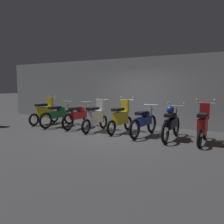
{
  "coord_description": "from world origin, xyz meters",
  "views": [
    {
      "loc": [
        4.04,
        -7.04,
        1.71
      ],
      "look_at": [
        -0.26,
        0.25,
        0.75
      ],
      "focal_mm": 38.05,
      "sensor_mm": 36.0,
      "label": 1
    }
  ],
  "objects_px": {
    "motorbike_slot_3": "(96,117)",
    "motorbike_slot_6": "(171,123)",
    "motorbike_slot_1": "(59,115)",
    "motorbike_slot_5": "(144,121)",
    "motorbike_slot_2": "(79,116)",
    "motorbike_slot_4": "(121,118)",
    "motorbike_slot_0": "(45,112)",
    "motorbike_slot_7": "(203,125)"
  },
  "relations": [
    {
      "from": "motorbike_slot_1",
      "to": "motorbike_slot_3",
      "type": "bearing_deg",
      "value": -1.02
    },
    {
      "from": "motorbike_slot_1",
      "to": "motorbike_slot_4",
      "type": "distance_m",
      "value": 2.85
    },
    {
      "from": "motorbike_slot_1",
      "to": "motorbike_slot_2",
      "type": "distance_m",
      "value": 0.96
    },
    {
      "from": "motorbike_slot_2",
      "to": "motorbike_slot_3",
      "type": "distance_m",
      "value": 0.97
    },
    {
      "from": "motorbike_slot_4",
      "to": "motorbike_slot_5",
      "type": "height_order",
      "value": "motorbike_slot_4"
    },
    {
      "from": "motorbike_slot_5",
      "to": "motorbike_slot_2",
      "type": "bearing_deg",
      "value": 178.72
    },
    {
      "from": "motorbike_slot_5",
      "to": "motorbike_slot_7",
      "type": "xyz_separation_m",
      "value": [
        1.9,
        -0.08,
        0.04
      ]
    },
    {
      "from": "motorbike_slot_2",
      "to": "motorbike_slot_4",
      "type": "bearing_deg",
      "value": 0.89
    },
    {
      "from": "motorbike_slot_1",
      "to": "motorbike_slot_6",
      "type": "xyz_separation_m",
      "value": [
        4.74,
        0.04,
        0.04
      ]
    },
    {
      "from": "motorbike_slot_1",
      "to": "motorbike_slot_5",
      "type": "distance_m",
      "value": 3.8
    },
    {
      "from": "motorbike_slot_3",
      "to": "motorbike_slot_7",
      "type": "relative_size",
      "value": 1.0
    },
    {
      "from": "motorbike_slot_5",
      "to": "motorbike_slot_6",
      "type": "relative_size",
      "value": 1.0
    },
    {
      "from": "motorbike_slot_6",
      "to": "motorbike_slot_1",
      "type": "bearing_deg",
      "value": -179.55
    },
    {
      "from": "motorbike_slot_2",
      "to": "motorbike_slot_4",
      "type": "distance_m",
      "value": 1.9
    },
    {
      "from": "motorbike_slot_3",
      "to": "motorbike_slot_6",
      "type": "relative_size",
      "value": 0.86
    },
    {
      "from": "motorbike_slot_3",
      "to": "motorbike_slot_6",
      "type": "bearing_deg",
      "value": 1.43
    },
    {
      "from": "motorbike_slot_6",
      "to": "motorbike_slot_7",
      "type": "xyz_separation_m",
      "value": [
        0.95,
        -0.03,
        -0.0
      ]
    },
    {
      "from": "motorbike_slot_6",
      "to": "motorbike_slot_7",
      "type": "distance_m",
      "value": 0.95
    },
    {
      "from": "motorbike_slot_2",
      "to": "motorbike_slot_6",
      "type": "distance_m",
      "value": 3.8
    },
    {
      "from": "motorbike_slot_2",
      "to": "motorbike_slot_7",
      "type": "xyz_separation_m",
      "value": [
        4.74,
        -0.14,
        0.04
      ]
    },
    {
      "from": "motorbike_slot_1",
      "to": "motorbike_slot_3",
      "type": "xyz_separation_m",
      "value": [
        1.9,
        -0.03,
        0.03
      ]
    },
    {
      "from": "motorbike_slot_3",
      "to": "motorbike_slot_4",
      "type": "distance_m",
      "value": 0.97
    },
    {
      "from": "motorbike_slot_2",
      "to": "motorbike_slot_7",
      "type": "distance_m",
      "value": 4.75
    },
    {
      "from": "motorbike_slot_0",
      "to": "motorbike_slot_7",
      "type": "xyz_separation_m",
      "value": [
        6.64,
        -0.16,
        0.0
      ]
    },
    {
      "from": "motorbike_slot_2",
      "to": "motorbike_slot_4",
      "type": "relative_size",
      "value": 1.16
    },
    {
      "from": "motorbike_slot_4",
      "to": "motorbike_slot_2",
      "type": "bearing_deg",
      "value": -179.11
    },
    {
      "from": "motorbike_slot_5",
      "to": "motorbike_slot_7",
      "type": "distance_m",
      "value": 1.9
    },
    {
      "from": "motorbike_slot_2",
      "to": "motorbike_slot_5",
      "type": "height_order",
      "value": "same"
    },
    {
      "from": "motorbike_slot_5",
      "to": "motorbike_slot_7",
      "type": "bearing_deg",
      "value": -2.36
    },
    {
      "from": "motorbike_slot_4",
      "to": "motorbike_slot_6",
      "type": "xyz_separation_m",
      "value": [
        1.9,
        -0.14,
        0.0
      ]
    },
    {
      "from": "motorbike_slot_0",
      "to": "motorbike_slot_4",
      "type": "distance_m",
      "value": 3.8
    },
    {
      "from": "motorbike_slot_0",
      "to": "motorbike_slot_2",
      "type": "relative_size",
      "value": 0.86
    },
    {
      "from": "motorbike_slot_1",
      "to": "motorbike_slot_5",
      "type": "height_order",
      "value": "motorbike_slot_1"
    },
    {
      "from": "motorbike_slot_5",
      "to": "motorbike_slot_6",
      "type": "distance_m",
      "value": 0.95
    },
    {
      "from": "motorbike_slot_6",
      "to": "motorbike_slot_3",
      "type": "bearing_deg",
      "value": -178.57
    },
    {
      "from": "motorbike_slot_1",
      "to": "motorbike_slot_3",
      "type": "relative_size",
      "value": 1.16
    },
    {
      "from": "motorbike_slot_3",
      "to": "motorbike_slot_4",
      "type": "xyz_separation_m",
      "value": [
        0.95,
        0.21,
        0.0
      ]
    },
    {
      "from": "motorbike_slot_0",
      "to": "motorbike_slot_6",
      "type": "relative_size",
      "value": 0.86
    },
    {
      "from": "motorbike_slot_7",
      "to": "motorbike_slot_5",
      "type": "bearing_deg",
      "value": 177.64
    },
    {
      "from": "motorbike_slot_1",
      "to": "motorbike_slot_0",
      "type": "bearing_deg",
      "value": 170.44
    },
    {
      "from": "motorbike_slot_3",
      "to": "motorbike_slot_1",
      "type": "bearing_deg",
      "value": 178.98
    },
    {
      "from": "motorbike_slot_3",
      "to": "motorbike_slot_7",
      "type": "bearing_deg",
      "value": 0.56
    }
  ]
}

